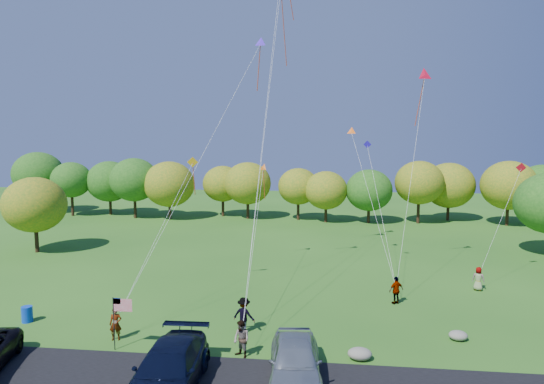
{
  "coord_description": "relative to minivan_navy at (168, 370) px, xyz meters",
  "views": [
    {
      "loc": [
        4.52,
        -22.82,
        10.68
      ],
      "look_at": [
        1.17,
        6.0,
        7.29
      ],
      "focal_mm": 32.0,
      "sensor_mm": 36.0,
      "label": 1
    }
  ],
  "objects": [
    {
      "name": "kites_aloft",
      "position": [
        5.64,
        18.81,
        16.39
      ],
      "size": [
        23.52,
        9.2,
        17.16
      ],
      "color": "#DB5E18",
      "rests_on": "ground"
    },
    {
      "name": "flyer_a",
      "position": [
        -4.46,
        4.75,
        -0.12
      ],
      "size": [
        0.71,
        0.55,
        1.73
      ],
      "primitive_type": "imported",
      "rotation": [
        0.0,
        0.0,
        0.23
      ],
      "color": "#4C4C59",
      "rests_on": "ground"
    },
    {
      "name": "minivan_navy",
      "position": [
        0.0,
        0.0,
        0.0
      ],
      "size": [
        2.82,
        6.48,
        1.86
      ],
      "primitive_type": "imported",
      "rotation": [
        0.0,
        0.0,
        0.04
      ],
      "color": "black",
      "rests_on": "asphalt_lane"
    },
    {
      "name": "boulder_far",
      "position": [
        13.39,
        6.8,
        -0.73
      ],
      "size": [
        0.97,
        0.81,
        0.51
      ],
      "primitive_type": "ellipsoid",
      "color": "gray",
      "rests_on": "ground"
    },
    {
      "name": "minivan_silver",
      "position": [
        5.19,
        1.4,
        0.02
      ],
      "size": [
        2.71,
        5.74,
        1.9
      ],
      "primitive_type": "imported",
      "rotation": [
        0.0,
        0.0,
        0.09
      ],
      "color": "#A6AEB1",
      "rests_on": "asphalt_lane"
    },
    {
      "name": "treeline",
      "position": [
        5.76,
        40.21,
        3.46
      ],
      "size": [
        76.53,
        27.88,
        7.92
      ],
      "color": "#3D2716",
      "rests_on": "ground"
    },
    {
      "name": "flyer_b",
      "position": [
        2.46,
        3.52,
        -0.08
      ],
      "size": [
        1.12,
        1.09,
        1.82
      ],
      "primitive_type": "imported",
      "rotation": [
        0.0,
        0.0,
        -0.67
      ],
      "color": "#4C4C59",
      "rests_on": "ground"
    },
    {
      "name": "boulder_near",
      "position": [
        8.12,
        3.94,
        -0.7
      ],
      "size": [
        1.16,
        0.91,
        0.58
      ],
      "primitive_type": "ellipsoid",
      "color": "gray",
      "rests_on": "ground"
    },
    {
      "name": "trash_barrel",
      "position": [
        -10.61,
        6.52,
        -0.53
      ],
      "size": [
        0.61,
        0.61,
        0.91
      ],
      "primitive_type": "cylinder",
      "color": "#0C3AC0",
      "rests_on": "ground"
    },
    {
      "name": "flyer_c",
      "position": [
        2.05,
        6.54,
        -0.02
      ],
      "size": [
        1.4,
        1.03,
        1.94
      ],
      "primitive_type": "imported",
      "rotation": [
        0.0,
        0.0,
        2.87
      ],
      "color": "#4C4C59",
      "rests_on": "ground"
    },
    {
      "name": "ground",
      "position": [
        1.98,
        4.32,
        -0.99
      ],
      "size": [
        140.0,
        140.0,
        0.0
      ],
      "primitive_type": "plane",
      "color": "#295D1A",
      "rests_on": "ground"
    },
    {
      "name": "flyer_d",
      "position": [
        10.91,
        12.07,
        -0.1
      ],
      "size": [
        1.12,
        0.9,
        1.78
      ],
      "primitive_type": "imported",
      "rotation": [
        0.0,
        0.0,
        3.66
      ],
      "color": "#4C4C59",
      "rests_on": "ground"
    },
    {
      "name": "flag_assembly",
      "position": [
        -3.71,
        3.62,
        1.06
      ],
      "size": [
        1.0,
        0.65,
        2.71
      ],
      "color": "black",
      "rests_on": "ground"
    },
    {
      "name": "flyer_e",
      "position": [
        16.93,
        15.48,
        -0.16
      ],
      "size": [
        0.95,
        0.83,
        1.65
      ],
      "primitive_type": "imported",
      "rotation": [
        0.0,
        0.0,
        2.68
      ],
      "color": "#4C4C59",
      "rests_on": "ground"
    }
  ]
}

